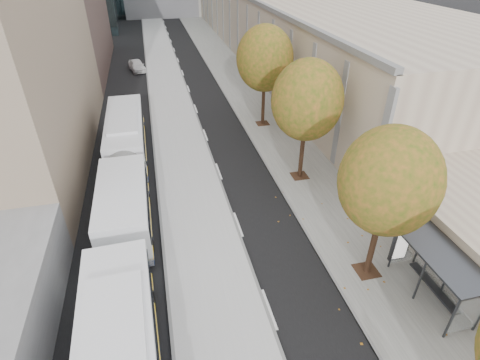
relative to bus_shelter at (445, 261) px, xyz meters
name	(u,v)px	position (x,y,z in m)	size (l,w,h in m)	color
bus_platform	(173,114)	(-9.56, 24.04, -2.11)	(4.25, 150.00, 0.15)	#B8B8B8
sidewalk	(256,107)	(-1.56, 24.04, -2.15)	(4.75, 150.00, 0.08)	slate
building_tan	(277,12)	(9.81, 53.04, 1.81)	(18.00, 92.00, 8.00)	tan
bus_shelter	(445,261)	(0.00, 0.00, 0.00)	(1.90, 4.40, 2.53)	#383A3F
tree_c	(389,182)	(-2.09, 2.04, 3.06)	(4.20, 4.20, 7.28)	black
tree_d	(307,101)	(-2.09, 11.04, 3.28)	(4.40, 4.40, 7.60)	black
tree_e	(265,59)	(-2.09, 20.04, 3.50)	(4.60, 4.60, 7.92)	black
bus_far	(126,160)	(-13.43, 13.24, -0.60)	(2.71, 17.51, 2.92)	white
distant_car	(137,65)	(-12.68, 39.15, -1.51)	(1.60, 3.97, 1.35)	white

